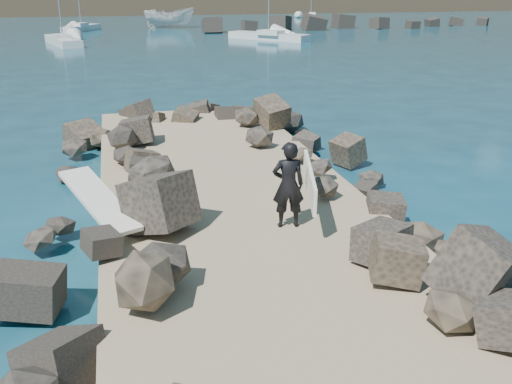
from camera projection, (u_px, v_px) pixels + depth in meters
ground at (245, 241)px, 12.34m from camera, size 800.00×800.00×0.00m
jetty at (269, 272)px, 10.42m from camera, size 6.00×26.00×0.60m
riprap_left at (105, 268)px, 10.15m from camera, size 2.60×22.00×1.00m
riprap_right at (402, 235)px, 11.46m from camera, size 2.60×22.00×1.00m
breakwater_secondary at (422, 23)px, 70.14m from camera, size 52.00×4.00×1.20m
surfboard_resting at (99, 205)px, 11.52m from camera, size 1.66×2.69×0.09m
boat_imported at (169, 18)px, 69.53m from camera, size 6.33×2.96×2.36m
surfer_with_board at (291, 184)px, 11.35m from camera, size 1.09×2.15×1.77m
sailboat_a at (63, 41)px, 51.01m from camera, size 3.76×7.96×9.31m
sailboat_b at (81, 28)px, 65.05m from camera, size 4.31×5.97×7.51m
sailboat_d at (311, 16)px, 87.09m from camera, size 3.41×6.40×7.68m
sailboat_f at (285, 10)px, 106.52m from camera, size 1.46×5.88×7.18m
sailboat_c at (269, 36)px, 55.26m from camera, size 6.93×7.64×10.07m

